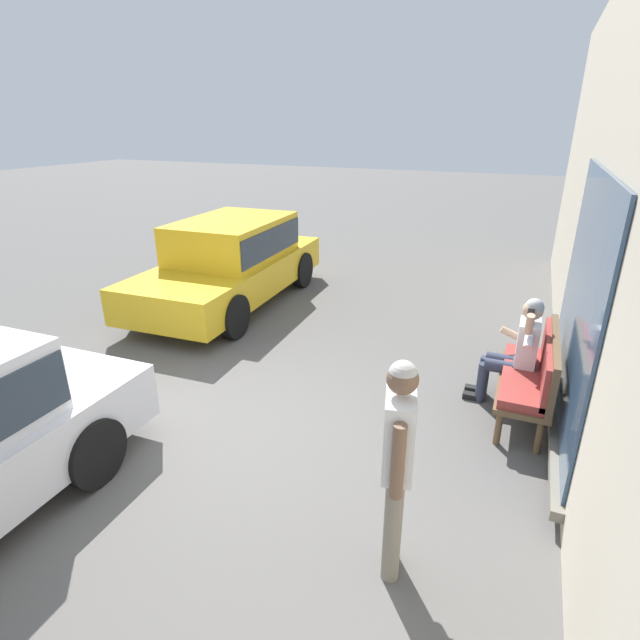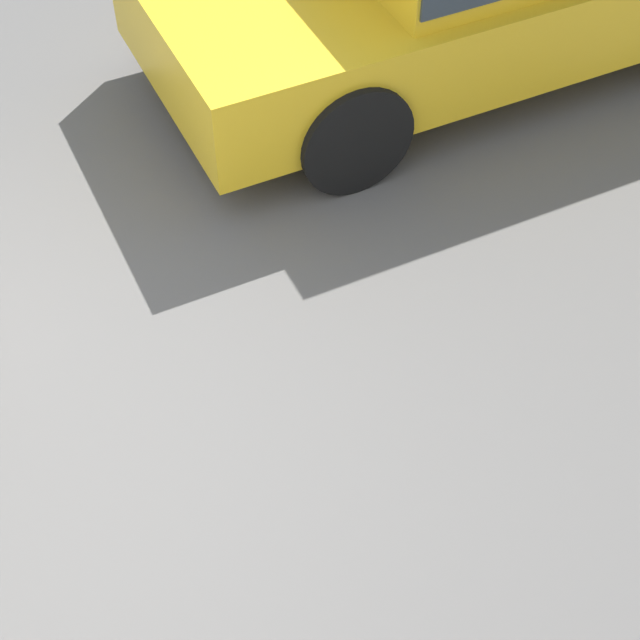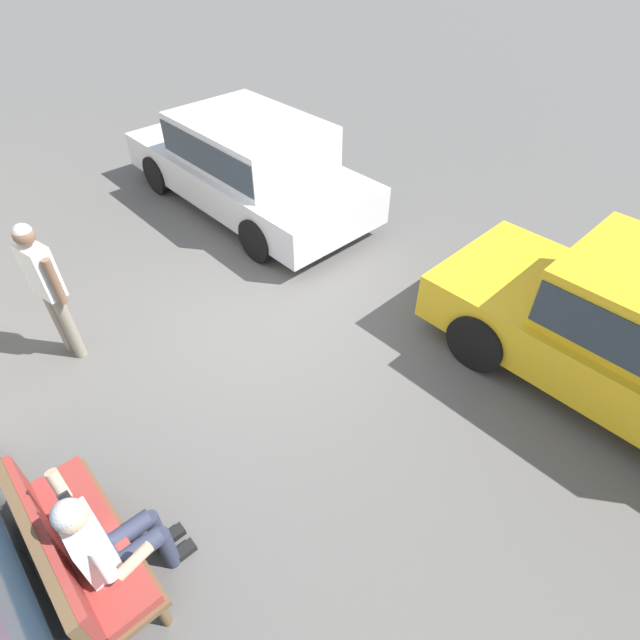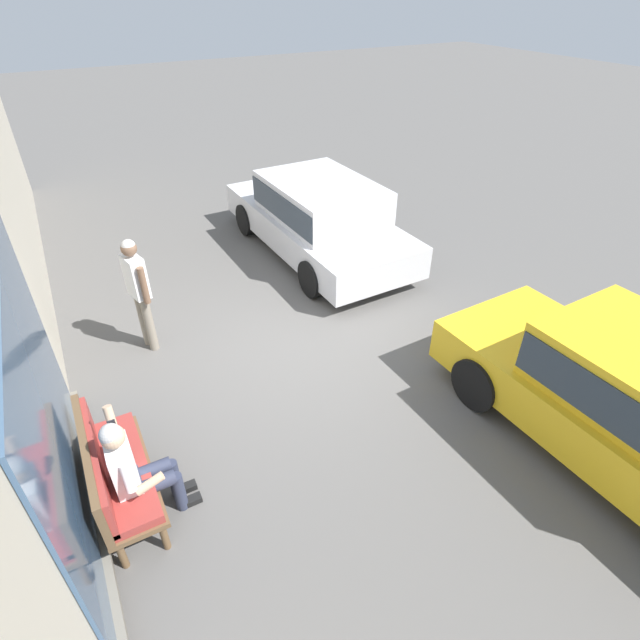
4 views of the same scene
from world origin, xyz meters
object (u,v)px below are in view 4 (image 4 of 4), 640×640
bench (111,470)px  pedestrian_standing (138,287)px  parked_car_mid (318,214)px  person_on_phone (136,469)px  parked_car_near (640,401)px

bench → pedestrian_standing: (2.61, -0.90, 0.46)m
parked_car_mid → pedestrian_standing: pedestrian_standing is taller
person_on_phone → parked_car_mid: 6.09m
bench → parked_car_near: size_ratio=0.35×
bench → parked_car_mid: bearing=-47.8°
person_on_phone → parked_car_mid: (4.32, -4.30, 0.11)m
bench → pedestrian_standing: 2.80m
parked_car_near → pedestrian_standing: bearing=42.6°
person_on_phone → pedestrian_standing: bearing=-13.4°
bench → parked_car_near: parked_car_near is taller
bench → parked_car_mid: 6.10m
person_on_phone → pedestrian_standing: (2.84, -0.67, 0.33)m
parked_car_near → parked_car_mid: bearing=5.8°
parked_car_near → pedestrian_standing: size_ratio=2.56×
bench → parked_car_near: bearing=-111.3°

